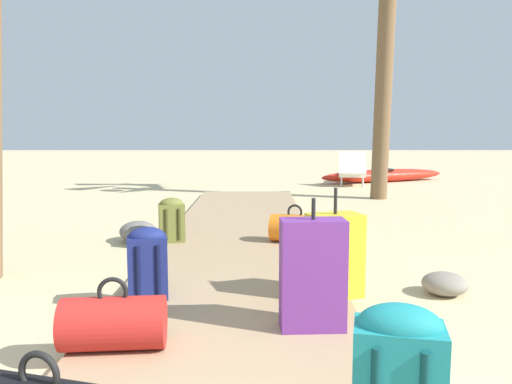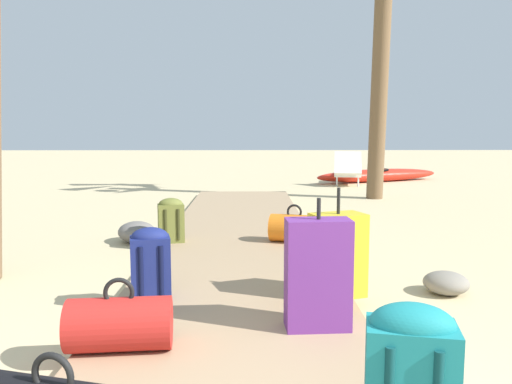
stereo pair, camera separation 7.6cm
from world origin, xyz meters
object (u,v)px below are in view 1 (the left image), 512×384
duffel_bag_orange (294,228)px  duffel_bag_red (112,323)px  suitcase_yellow (333,255)px  backpack_teal (397,371)px  suitcase_purple (311,274)px  backpack_navy (146,261)px  lounge_chair (351,171)px  backpack_olive (171,219)px  kayak (383,175)px

duffel_bag_orange → duffel_bag_red: bearing=-113.7°
suitcase_yellow → backpack_teal: 1.73m
suitcase_purple → duffel_bag_orange: size_ratio=1.38×
backpack_navy → lounge_chair: 8.99m
backpack_olive → duffel_bag_orange: 1.31m
duffel_bag_red → backpack_teal: 1.55m
backpack_olive → backpack_navy: size_ratio=0.93×
backpack_olive → backpack_teal: (1.42, -3.54, 0.04)m
backpack_navy → duffel_bag_orange: backpack_navy is taller
duffel_bag_red → kayak: (3.96, 10.04, -0.07)m
backpack_olive → backpack_teal: backpack_teal is taller
backpack_olive → duffel_bag_red: bearing=-87.2°
suitcase_yellow → backpack_teal: (-0.03, -1.73, -0.01)m
suitcase_purple → backpack_teal: suitcase_purple is taller
duffel_bag_red → suitcase_purple: bearing=15.0°
suitcase_purple → duffel_bag_orange: bearing=88.2°
backpack_olive → lounge_chair: (3.15, 6.61, 0.00)m
backpack_navy → kayak: 10.01m
backpack_navy → suitcase_purple: bearing=-26.7°
suitcase_purple → backpack_teal: size_ratio=1.45×
lounge_chair → kayak: size_ratio=0.46×
backpack_navy → lounge_chair: lounge_chair is taller
suitcase_yellow → backpack_teal: size_ratio=1.44×
backpack_navy → duffel_bag_red: bearing=-90.4°
backpack_navy → backpack_teal: size_ratio=0.94×
backpack_olive → suitcase_yellow: bearing=-51.3°
suitcase_purple → backpack_navy: size_ratio=1.54×
backpack_navy → kayak: size_ratio=0.14×
suitcase_yellow → duffel_bag_orange: suitcase_yellow is taller
lounge_chair → kayak: lounge_chair is taller
duffel_bag_red → lounge_chair: size_ratio=0.35×
suitcase_yellow → lounge_chair: bearing=78.6°
backpack_olive → duffel_bag_orange: bearing=-1.0°
backpack_teal → kayak: bearing=76.2°
backpack_teal → lounge_chair: bearing=80.3°
duffel_bag_red → kayak: duffel_bag_red is taller
lounge_chair → backpack_teal: bearing=-99.7°
backpack_navy → lounge_chair: size_ratio=0.32×
suitcase_purple → kayak: size_ratio=0.22×
suitcase_yellow → backpack_navy: bearing=-178.0°
suitcase_yellow → kayak: bearing=73.9°
suitcase_purple → kayak: suitcase_purple is taller
suitcase_purple → duffel_bag_orange: 2.39m
suitcase_yellow → duffel_bag_orange: 1.80m
suitcase_purple → backpack_teal: (0.19, -1.13, -0.05)m
backpack_navy → duffel_bag_red: 0.85m
lounge_chair → duffel_bag_red: bearing=-108.0°
duffel_bag_red → backpack_teal: (1.29, -0.84, 0.14)m
duffel_bag_orange → backpack_navy: bearing=-122.6°
suitcase_purple → duffel_bag_red: size_ratio=1.37×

